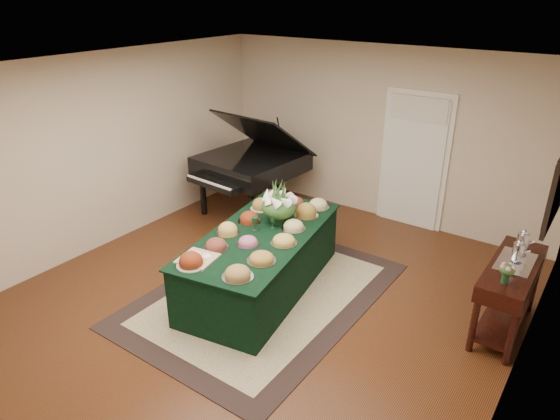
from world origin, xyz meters
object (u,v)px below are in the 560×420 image
Objects in this scene: floral_centerpiece at (279,203)px; grand_piano at (251,163)px; mahogany_sideboard at (511,280)px; buffet_table at (262,261)px.

grand_piano reaches higher than floral_centerpiece.
mahogany_sideboard is at bearing -11.94° from grand_piano.
grand_piano is 4.29m from mahogany_sideboard.
grand_piano is (-1.54, 1.75, 0.47)m from buffet_table.
grand_piano is at bearing 168.06° from mahogany_sideboard.
floral_centerpiece is 0.25× the size of grand_piano.
mahogany_sideboard is at bearing 10.39° from floral_centerpiece.
buffet_table is 2.80m from mahogany_sideboard.
grand_piano is (-1.53, 1.37, -0.17)m from floral_centerpiece.
buffet_table is 5.81× the size of floral_centerpiece.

